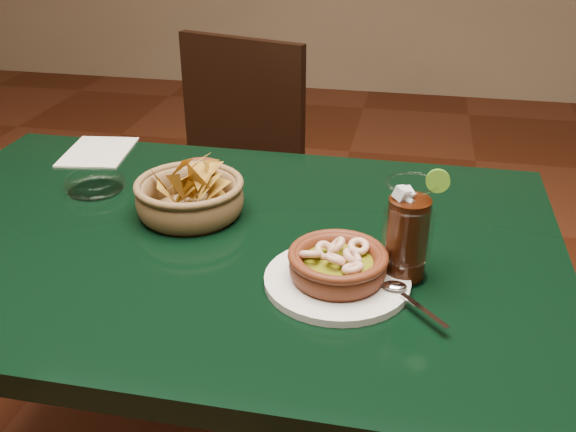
% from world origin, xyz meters
% --- Properties ---
extents(dining_table, '(1.20, 0.80, 0.75)m').
position_xyz_m(dining_table, '(0.00, 0.00, 0.65)').
color(dining_table, black).
rests_on(dining_table, ground).
extents(dining_chair, '(0.52, 0.52, 0.91)m').
position_xyz_m(dining_chair, '(-0.20, 0.71, 0.50)').
color(dining_chair, black).
rests_on(dining_chair, ground).
extents(shrimp_plate, '(0.28, 0.22, 0.07)m').
position_xyz_m(shrimp_plate, '(0.24, -0.11, 0.78)').
color(shrimp_plate, silver).
rests_on(shrimp_plate, dining_table).
extents(chip_basket, '(0.23, 0.23, 0.15)m').
position_xyz_m(chip_basket, '(-0.06, 0.06, 0.79)').
color(chip_basket, brown).
rests_on(chip_basket, dining_table).
extents(guacamole_ramekin, '(0.12, 0.12, 0.04)m').
position_xyz_m(guacamole_ramekin, '(-0.09, 0.21, 0.77)').
color(guacamole_ramekin, '#4E1F0F').
rests_on(guacamole_ramekin, dining_table).
extents(cola_drink, '(0.16, 0.16, 0.18)m').
position_xyz_m(cola_drink, '(0.33, -0.07, 0.83)').
color(cola_drink, white).
rests_on(cola_drink, dining_table).
extents(glass_ashtray, '(0.13, 0.13, 0.03)m').
position_xyz_m(glass_ashtray, '(-0.28, 0.13, 0.76)').
color(glass_ashtray, white).
rests_on(glass_ashtray, dining_table).
extents(paper_menu, '(0.16, 0.20, 0.00)m').
position_xyz_m(paper_menu, '(-0.37, 0.32, 0.75)').
color(paper_menu, beige).
rests_on(paper_menu, dining_table).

